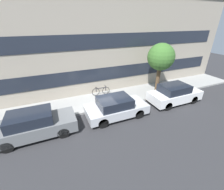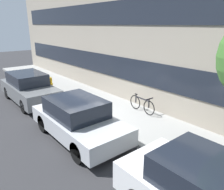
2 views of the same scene
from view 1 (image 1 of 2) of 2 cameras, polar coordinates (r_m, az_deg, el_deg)
The scene contains 9 objects.
ground_plane at distance 10.88m, azimuth -3.94°, elevation -5.87°, with size 56.00×56.00×0.00m, color #2B2B2D.
sidewalk_strip at distance 11.97m, azimuth -6.13°, elevation -2.34°, with size 28.00×2.73×0.15m.
rowhouse_facade at distance 12.39m, azimuth -9.67°, elevation 17.70°, with size 28.00×1.02×7.98m.
parked_car_grey at distance 9.29m, azimuth -27.48°, elevation -9.98°, with size 4.28×1.71×1.50m.
parked_car_silver at distance 9.88m, azimuth 1.54°, elevation -4.66°, with size 4.04×1.81×1.40m.
parked_car_white at distance 12.54m, azimuth 22.67°, elevation 0.42°, with size 4.08×1.73×1.49m.
fire_hydrant at distance 10.87m, azimuth -31.40°, elevation -6.88°, with size 0.46×0.25×0.76m.
bicycle at distance 12.63m, azimuth -4.24°, elevation 1.63°, with size 1.53×0.44×0.75m.
street_tree at distance 13.01m, azimuth 18.13°, elevation 13.44°, with size 2.17×2.17×4.14m.
Camera 1 is at (-2.91, -8.74, 5.79)m, focal length 24.00 mm.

